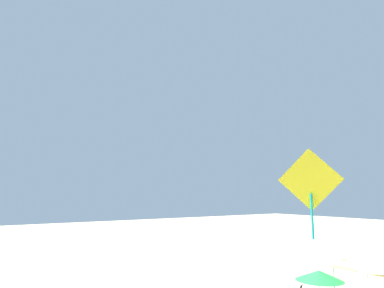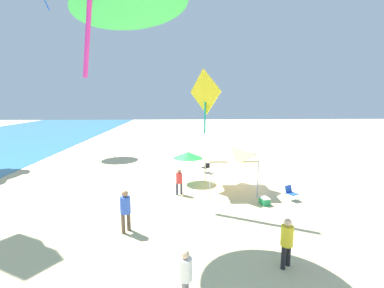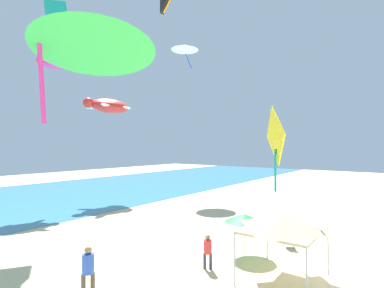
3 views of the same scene
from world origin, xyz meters
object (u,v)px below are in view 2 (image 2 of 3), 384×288
at_px(canopy_tent, 230,152).
at_px(kite_diamond_yellow, 205,94).
at_px(beach_umbrella, 188,155).
at_px(person_by_tent, 179,180).
at_px(cooler_box, 265,201).
at_px(folding_chair_facing_ocean, 291,192).
at_px(person_kite_handler, 125,208).
at_px(folding_chair_right_of_tent, 206,167).
at_px(person_beachcomber, 287,239).
at_px(person_far_stroller, 185,273).

bearing_deg(canopy_tent, kite_diamond_yellow, 26.43).
xyz_separation_m(beach_umbrella, kite_diamond_yellow, (1.12, -1.24, 4.14)).
relative_size(canopy_tent, person_by_tent, 2.18).
bearing_deg(cooler_box, folding_chair_facing_ocean, -69.27).
bearing_deg(person_kite_handler, cooler_box, -34.29).
bearing_deg(canopy_tent, beach_umbrella, 58.34).
relative_size(person_by_tent, kite_diamond_yellow, 0.35).
height_order(canopy_tent, folding_chair_facing_ocean, canopy_tent).
height_order(person_kite_handler, kite_diamond_yellow, kite_diamond_yellow).
xyz_separation_m(folding_chair_facing_ocean, person_by_tent, (1.16, 6.40, 0.45)).
bearing_deg(person_kite_handler, canopy_tent, -10.96).
distance_m(beach_umbrella, folding_chair_right_of_tent, 3.21).
relative_size(folding_chair_facing_ocean, person_by_tent, 0.52).
bearing_deg(folding_chair_facing_ocean, cooler_box, 172.78).
bearing_deg(kite_diamond_yellow, person_kite_handler, 122.95).
height_order(person_by_tent, person_kite_handler, person_kite_handler).
xyz_separation_m(cooler_box, person_by_tent, (1.80, 4.70, 0.72)).
distance_m(canopy_tent, person_kite_handler, 8.00).
relative_size(person_by_tent, person_beachcomber, 0.89).
bearing_deg(kite_diamond_yellow, person_far_stroller, 141.97).
bearing_deg(person_kite_handler, folding_chair_right_of_tent, 8.84).
distance_m(person_beachcomber, kite_diamond_yellow, 12.43).
bearing_deg(person_beachcomber, beach_umbrella, 69.01).
bearing_deg(beach_umbrella, person_by_tent, 166.70).
xyz_separation_m(person_kite_handler, person_beachcomber, (-2.83, -5.99, -0.06)).
distance_m(cooler_box, person_beachcomber, 5.89).
bearing_deg(folding_chair_facing_ocean, person_far_stroller, -155.63).
relative_size(beach_umbrella, folding_chair_facing_ocean, 2.64).
distance_m(folding_chair_right_of_tent, person_beachcomber, 12.66).
height_order(folding_chair_right_of_tent, person_by_tent, person_by_tent).
bearing_deg(person_far_stroller, person_by_tent, 15.63).
height_order(beach_umbrella, person_kite_handler, beach_umbrella).
distance_m(folding_chair_facing_ocean, cooler_box, 1.83).
distance_m(beach_umbrella, person_by_tent, 2.81).
bearing_deg(person_by_tent, cooler_box, 137.31).
height_order(canopy_tent, cooler_box, canopy_tent).
height_order(beach_umbrella, folding_chair_facing_ocean, beach_umbrella).
bearing_deg(beach_umbrella, canopy_tent, -121.66).
relative_size(folding_chair_facing_ocean, person_far_stroller, 0.50).
height_order(beach_umbrella, kite_diamond_yellow, kite_diamond_yellow).
height_order(beach_umbrella, person_beachcomber, beach_umbrella).
bearing_deg(person_far_stroller, folding_chair_facing_ocean, -23.42).
xyz_separation_m(folding_chair_facing_ocean, cooler_box, (-0.64, 1.70, -0.27)).
bearing_deg(person_by_tent, kite_diamond_yellow, -138.43).
height_order(folding_chair_right_of_tent, person_kite_handler, person_kite_handler).
bearing_deg(folding_chair_facing_ocean, folding_chair_right_of_tent, 97.03).
xyz_separation_m(folding_chair_facing_ocean, person_beachcomber, (-6.39, 2.70, 0.56)).
relative_size(canopy_tent, person_far_stroller, 2.10).
xyz_separation_m(cooler_box, kite_diamond_yellow, (5.47, 2.85, 5.87)).
bearing_deg(person_by_tent, person_beachcomber, 94.37).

